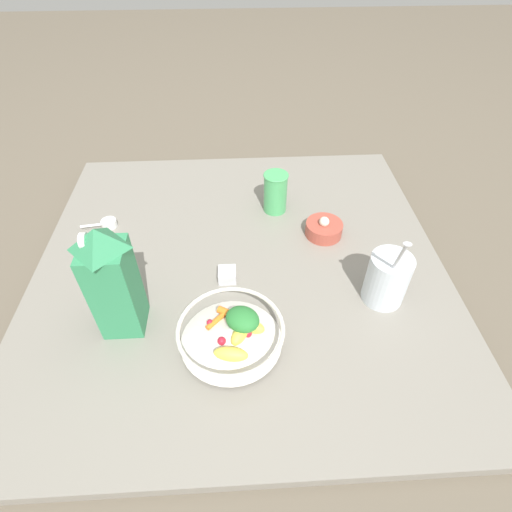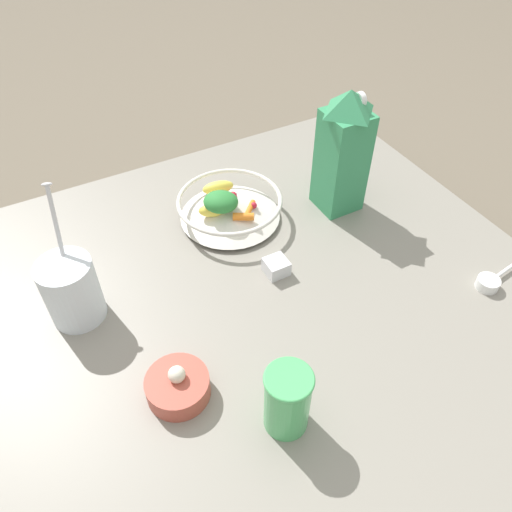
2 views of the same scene
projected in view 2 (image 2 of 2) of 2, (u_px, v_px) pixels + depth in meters
ground_plane at (275, 307)px, 1.03m from camera, size 6.00×6.00×0.00m
countertop at (275, 302)px, 1.01m from camera, size 1.12×1.12×0.03m
fruit_bowl at (229, 206)px, 1.15m from camera, size 0.24×0.24×0.09m
milk_carton at (343, 152)px, 1.11m from camera, size 0.09×0.09×0.30m
yogurt_tub at (71, 288)px, 0.92m from camera, size 0.14×0.10×0.26m
drinking_cup at (287, 400)px, 0.77m from camera, size 0.08×0.08×0.13m
spice_jar at (276, 267)px, 1.04m from camera, size 0.05×0.05×0.03m
measuring_scoop at (489, 282)px, 1.02m from camera, size 0.05×0.11×0.02m
garlic_bowl at (178, 386)px, 0.84m from camera, size 0.11×0.11×0.07m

